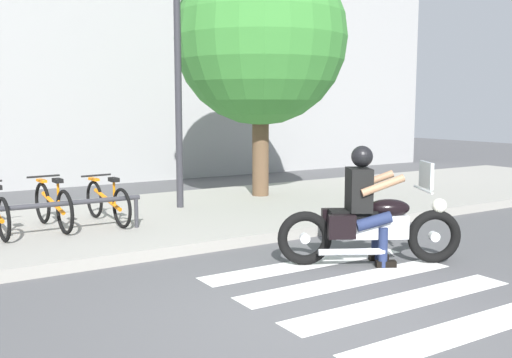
{
  "coord_description": "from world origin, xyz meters",
  "views": [
    {
      "loc": [
        -3.15,
        -3.9,
        1.92
      ],
      "look_at": [
        1.32,
        3.22,
        0.86
      ],
      "focal_mm": 40.55,
      "sensor_mm": 36.0,
      "label": 1
    }
  ],
  "objects": [
    {
      "name": "ground_plane",
      "position": [
        0.0,
        0.0,
        0.0
      ],
      "size": [
        48.0,
        48.0,
        0.0
      ],
      "primitive_type": "plane",
      "color": "#4C4C4F"
    },
    {
      "name": "sidewalk",
      "position": [
        0.0,
        4.93,
        0.07
      ],
      "size": [
        24.0,
        4.4,
        0.15
      ],
      "primitive_type": "cube",
      "color": "gray",
      "rests_on": "ground"
    },
    {
      "name": "crosswalk_stripe_1",
      "position": [
        1.03,
        -0.8,
        0.0
      ],
      "size": [
        2.8,
        0.4,
        0.01
      ],
      "primitive_type": "cube",
      "color": "white",
      "rests_on": "ground"
    },
    {
      "name": "crosswalk_stripe_2",
      "position": [
        1.03,
        0.0,
        0.0
      ],
      "size": [
        2.8,
        0.4,
        0.01
      ],
      "primitive_type": "cube",
      "color": "white",
      "rests_on": "ground"
    },
    {
      "name": "crosswalk_stripe_3",
      "position": [
        1.03,
        0.8,
        0.0
      ],
      "size": [
        2.8,
        0.4,
        0.01
      ],
      "primitive_type": "cube",
      "color": "white",
      "rests_on": "ground"
    },
    {
      "name": "crosswalk_stripe_4",
      "position": [
        1.03,
        1.6,
        0.0
      ],
      "size": [
        2.8,
        0.4,
        0.01
      ],
      "primitive_type": "cube",
      "color": "white",
      "rests_on": "ground"
    },
    {
      "name": "motorcycle",
      "position": [
        1.7,
        1.2,
        0.47
      ],
      "size": [
        2.05,
        1.19,
        1.26
      ],
      "color": "black",
      "rests_on": "ground"
    },
    {
      "name": "rider",
      "position": [
        1.64,
        1.24,
        0.84
      ],
      "size": [
        0.77,
        0.71,
        1.45
      ],
      "color": "black",
      "rests_on": "ground"
    },
    {
      "name": "bicycle_2",
      "position": [
        -1.26,
        4.65,
        0.5
      ],
      "size": [
        0.48,
        1.58,
        0.76
      ],
      "color": "black",
      "rests_on": "sidewalk"
    },
    {
      "name": "bicycle_3",
      "position": [
        -0.46,
        4.65,
        0.48
      ],
      "size": [
        0.48,
        1.61,
        0.72
      ],
      "color": "black",
      "rests_on": "sidewalk"
    },
    {
      "name": "bike_rack",
      "position": [
        -1.66,
        4.09,
        0.56
      ],
      "size": [
        3.0,
        0.07,
        0.49
      ],
      "color": "#333338",
      "rests_on": "sidewalk"
    },
    {
      "name": "street_lamp",
      "position": [
        1.06,
        5.33,
        2.81
      ],
      "size": [
        0.28,
        0.28,
        4.68
      ],
      "color": "#2D2D33",
      "rests_on": "ground"
    },
    {
      "name": "tree_near_rack",
      "position": [
        2.99,
        5.73,
        3.21
      ],
      "size": [
        3.36,
        3.36,
        4.9
      ],
      "color": "brown",
      "rests_on": "ground"
    },
    {
      "name": "building_backdrop",
      "position": [
        0.0,
        10.63,
        4.22
      ],
      "size": [
        24.0,
        1.2,
        8.44
      ],
      "primitive_type": "cube",
      "color": "#969696",
      "rests_on": "ground"
    }
  ]
}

